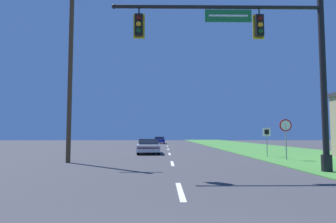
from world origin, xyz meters
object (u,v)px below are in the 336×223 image
Objects in this scene: signal_mast at (271,58)px; route_sign_post at (267,135)px; far_car at (160,140)px; car_ahead at (149,146)px; stop_sign at (286,130)px; utility_pole_near at (70,67)px.

signal_mast is 9.70m from route_sign_post.
signal_mast is at bearing -82.25° from far_car.
signal_mast is at bearing -64.76° from car_ahead.
stop_sign is 1.23× the size of route_sign_post.
car_ahead is 9.51m from route_sign_post.
car_ahead is at bearing 115.24° from signal_mast.
stop_sign reaches higher than route_sign_post.
stop_sign reaches higher than car_ahead.
signal_mast is 3.74× the size of stop_sign.
far_car is at bearing 88.84° from car_ahead.
route_sign_post reaches higher than car_ahead.
car_ahead is at bearing 143.13° from stop_sign.
signal_mast is at bearing -107.32° from route_sign_post.
signal_mast is at bearing -24.44° from utility_pole_near.
utility_pole_near is (-4.71, -34.92, 4.92)m from far_car.
route_sign_post reaches higher than far_car.
car_ahead is 1.85× the size of stop_sign.
far_car is 2.14× the size of route_sign_post.
car_ahead is 10.26m from utility_pole_near.
utility_pole_near is at bearing -174.18° from stop_sign.
route_sign_post is (8.09, -30.81, 0.92)m from far_car.
signal_mast is 11.10m from utility_pole_near.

